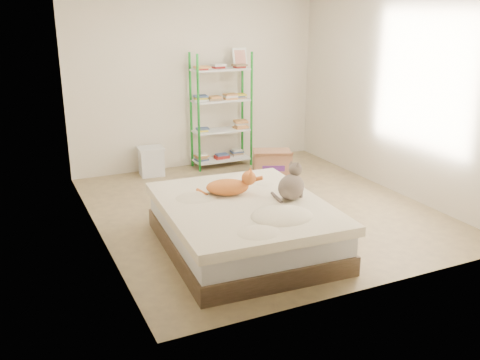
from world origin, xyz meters
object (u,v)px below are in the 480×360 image
orange_cat (227,185)px  grey_cat (291,182)px  cardboard_box (272,164)px  white_bin (151,161)px  bed (244,225)px  shelf_unit (222,111)px

orange_cat → grey_cat: size_ratio=1.39×
cardboard_box → white_bin: bearing=176.2°
bed → cardboard_box: size_ratio=3.03×
bed → white_bin: (-0.16, 2.76, -0.04)m
orange_cat → white_bin: 2.52m
bed → white_bin: 2.76m
shelf_unit → cardboard_box: 1.13m
orange_cat → white_bin: orange_cat is taller
grey_cat → white_bin: size_ratio=0.90×
shelf_unit → cardboard_box: bearing=-61.5°
cardboard_box → grey_cat: bearing=-91.0°
orange_cat → shelf_unit: bearing=87.7°
bed → cardboard_box: 2.43m
orange_cat → cardboard_box: orange_cat is taller
orange_cat → grey_cat: (0.52, -0.39, 0.08)m
orange_cat → cardboard_box: 2.28m
grey_cat → cardboard_box: (0.92, 2.10, -0.49)m
shelf_unit → white_bin: (-1.12, -0.03, -0.63)m
grey_cat → white_bin: (-0.63, 2.87, -0.47)m
bed → shelf_unit: (0.95, 2.79, 0.60)m
shelf_unit → cardboard_box: size_ratio=2.63×
orange_cat → shelf_unit: 2.72m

